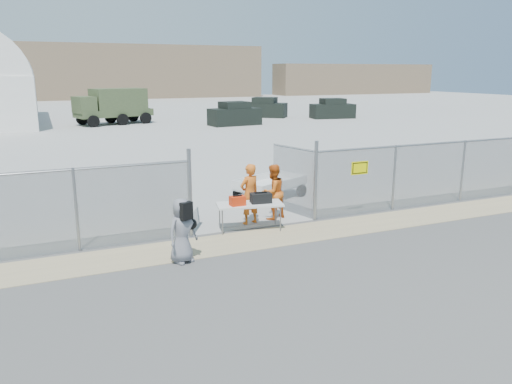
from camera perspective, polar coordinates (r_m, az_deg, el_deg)
name	(u,v)px	position (r m, az deg, el deg)	size (l,w,h in m)	color
ground	(286,249)	(13.23, 3.45, -6.52)	(160.00, 160.00, 0.00)	#424242
tarmac_inside	(101,117)	(53.57, -17.35, 8.14)	(160.00, 80.00, 0.01)	#A2A29E
dirt_strip	(270,237)	(14.07, 1.62, -5.21)	(44.00, 1.60, 0.01)	tan
distant_hills	(105,72)	(89.71, -16.93, 13.02)	(140.00, 6.00, 9.00)	#7F684F
chain_link_fence	(256,192)	(14.65, 0.00, 0.00)	(40.00, 0.20, 2.20)	gray
folding_table	(250,217)	(14.61, -0.72, -2.85)	(1.91, 0.79, 0.81)	silver
orange_bag	(237,201)	(14.28, -2.13, -1.01)	(0.43, 0.28, 0.27)	red
black_duffel	(261,198)	(14.55, 0.55, -0.68)	(0.60, 0.35, 0.29)	black
security_worker_left	(250,194)	(15.08, -0.75, -0.25)	(0.68, 0.45, 1.87)	orange
security_worker_right	(273,192)	(15.62, 1.94, 0.00)	(0.85, 0.66, 1.75)	orange
visitor	(182,231)	(12.22, -8.45, -4.40)	(0.78, 0.51, 1.60)	slate
utility_trailer	(270,187)	(18.33, 1.63, 0.56)	(3.39, 1.75, 0.82)	silver
military_truck	(114,107)	(46.04, -15.96, 9.37)	(6.49, 2.40, 3.09)	#445331
parked_vehicle_near	(235,114)	(43.54, -2.46, 8.92)	(4.37, 1.98, 1.98)	black
parked_vehicle_mid	(265,108)	(51.26, 1.01, 9.62)	(4.33, 1.96, 1.96)	black
parked_vehicle_far	(333,109)	(50.67, 8.74, 9.40)	(4.23, 1.91, 1.91)	black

